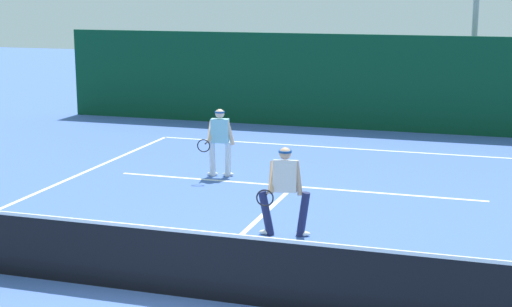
# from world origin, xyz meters

# --- Properties ---
(ground_plane) EXTENTS (80.00, 80.00, 0.00)m
(ground_plane) POSITION_xyz_m (0.00, 0.00, 0.00)
(ground_plane) COLOR #4162B0
(court_line_baseline_far) EXTENTS (10.00, 0.10, 0.01)m
(court_line_baseline_far) POSITION_xyz_m (0.00, 10.84, 0.00)
(court_line_baseline_far) COLOR white
(court_line_baseline_far) RESTS_ON ground_plane
(court_line_service) EXTENTS (8.15, 0.10, 0.01)m
(court_line_service) POSITION_xyz_m (0.00, 6.43, 0.00)
(court_line_service) COLOR white
(court_line_service) RESTS_ON ground_plane
(court_line_centre) EXTENTS (0.10, 6.40, 0.01)m
(court_line_centre) POSITION_xyz_m (0.00, 3.20, 0.00)
(court_line_centre) COLOR white
(court_line_centre) RESTS_ON ground_plane
(tennis_net) EXTENTS (10.96, 0.09, 1.07)m
(tennis_net) POSITION_xyz_m (0.00, 0.00, 0.51)
(tennis_net) COLOR #1E4723
(tennis_net) RESTS_ON ground_plane
(player_near) EXTENTS (0.92, 0.86, 1.57)m
(player_near) POSITION_xyz_m (0.72, 3.06, 0.85)
(player_near) COLOR #1E234C
(player_near) RESTS_ON ground_plane
(player_far) EXTENTS (0.66, 0.88, 1.55)m
(player_far) POSITION_xyz_m (-1.85, 6.85, 0.85)
(player_far) COLOR silver
(player_far) RESTS_ON ground_plane
(tennis_ball) EXTENTS (0.07, 0.07, 0.07)m
(tennis_ball) POSITION_xyz_m (-0.07, 1.95, 0.03)
(tennis_ball) COLOR #D1E033
(tennis_ball) RESTS_ON ground_plane
(back_fence_windscreen) EXTENTS (19.14, 0.12, 2.87)m
(back_fence_windscreen) POSITION_xyz_m (0.00, 13.85, 1.44)
(back_fence_windscreen) COLOR #0A3B23
(back_fence_windscreen) RESTS_ON ground_plane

